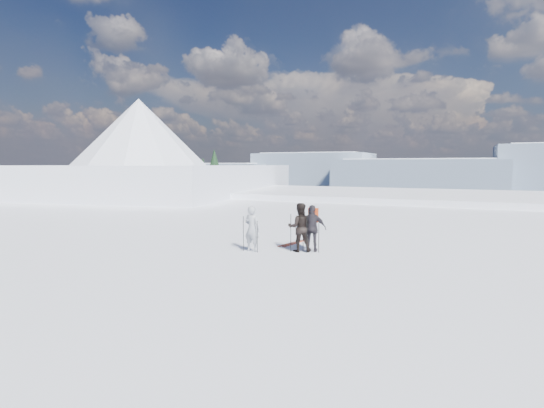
# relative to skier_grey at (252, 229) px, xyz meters

# --- Properties ---
(lake_basin) EXTENTS (820.00, 820.00, 71.62)m
(lake_basin) POSITION_rel_skier_grey_xyz_m (2.53, 27.53, -7.32)
(lake_basin) COLOR white
(lake_basin) RESTS_ON ground
(far_mountain_range) EXTENTS (770.00, 110.00, 53.00)m
(far_mountain_range) POSITION_rel_skier_grey_xyz_m (32.13, 452.32, -8.01)
(far_mountain_range) COLOR slate
(far_mountain_range) RESTS_ON ground
(near_ridge) EXTENTS (31.37, 35.68, 25.62)m
(near_ridge) POSITION_rel_skier_grey_xyz_m (-24.15, 26.86, -4.32)
(near_ridge) COLOR white
(near_ridge) RESTS_ON ground
(skier_grey) EXTENTS (0.63, 0.45, 1.63)m
(skier_grey) POSITION_rel_skier_grey_xyz_m (0.00, 0.00, 0.00)
(skier_grey) COLOR #9499A2
(skier_grey) RESTS_ON ground
(skier_dark) EXTENTS (1.04, 0.95, 1.74)m
(skier_dark) POSITION_rel_skier_grey_xyz_m (1.57, 0.66, 0.05)
(skier_dark) COLOR black
(skier_dark) RESTS_ON ground
(skier_pack) EXTENTS (1.04, 0.61, 1.66)m
(skier_pack) POSITION_rel_skier_grey_xyz_m (1.99, 0.83, 0.02)
(skier_pack) COLOR black
(skier_pack) RESTS_ON ground
(backpack) EXTENTS (0.39, 0.27, 0.51)m
(backpack) POSITION_rel_skier_grey_xyz_m (1.93, 1.07, 1.10)
(backpack) COLOR #C63C12
(backpack) RESTS_ON skier_pack
(ski_poles) EXTENTS (2.60, 0.91, 1.35)m
(ski_poles) POSITION_rel_skier_grey_xyz_m (1.17, 0.40, -0.20)
(ski_poles) COLOR black
(ski_poles) RESTS_ON ground
(skis_loose) EXTENTS (0.55, 1.69, 0.03)m
(skis_loose) POSITION_rel_skier_grey_xyz_m (0.79, 1.96, -0.80)
(skis_loose) COLOR black
(skis_loose) RESTS_ON ground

